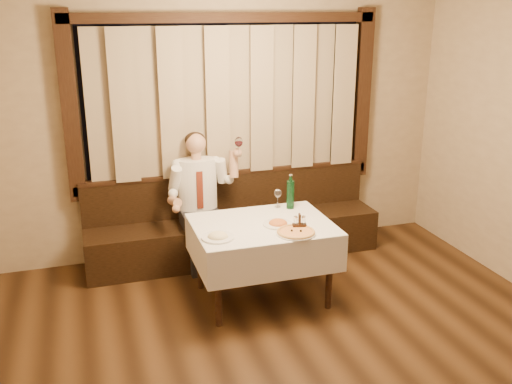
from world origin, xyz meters
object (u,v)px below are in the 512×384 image
object	(u,v)px
green_bottle	(290,194)
seated_man	(199,190)
pasta_red	(278,221)
pasta_cream	(218,234)
dining_table	(262,234)
pizza	(296,232)
cruet_caddy	(300,223)
banquette	(234,229)

from	to	relation	value
green_bottle	seated_man	size ratio (longest dim) A/B	0.24
pasta_red	pasta_cream	distance (m)	0.62
dining_table	seated_man	distance (m)	1.03
green_bottle	seated_man	xyz separation A→B (m)	(-0.78, 0.61, -0.08)
pizza	cruet_caddy	bearing A→B (deg)	55.66
pasta_red	seated_man	size ratio (longest dim) A/B	0.19
pasta_cream	seated_man	size ratio (longest dim) A/B	0.20
dining_table	pasta_cream	world-z (taller)	pasta_cream
green_bottle	dining_table	bearing A→B (deg)	-140.78
dining_table	green_bottle	bearing A→B (deg)	39.22
dining_table	banquette	bearing A→B (deg)	90.00
banquette	dining_table	bearing A→B (deg)	-90.00
dining_table	seated_man	world-z (taller)	seated_man
pasta_red	green_bottle	bearing A→B (deg)	55.98
banquette	pizza	bearing A→B (deg)	-81.44
pizza	pasta_red	xyz separation A→B (m)	(-0.08, 0.25, 0.02)
banquette	dining_table	size ratio (longest dim) A/B	2.52
banquette	pasta_red	size ratio (longest dim) A/B	11.60
banquette	pizza	distance (m)	1.44
pasta_cream	banquette	bearing A→B (deg)	69.03
pasta_red	pasta_cream	size ratio (longest dim) A/B	0.97
green_bottle	banquette	bearing A→B (deg)	119.19
pasta_red	banquette	bearing A→B (deg)	96.41
pasta_cream	dining_table	bearing A→B (deg)	24.65
dining_table	pasta_red	xyz separation A→B (m)	(0.12, -0.08, 0.14)
banquette	pasta_cream	size ratio (longest dim) A/B	11.22
pasta_red	seated_man	distance (m)	1.13
banquette	cruet_caddy	xyz separation A→B (m)	(0.28, -1.23, 0.49)
banquette	cruet_caddy	world-z (taller)	banquette
green_bottle	cruet_caddy	bearing A→B (deg)	-101.87
green_bottle	pasta_red	bearing A→B (deg)	-124.02
banquette	green_bottle	xyz separation A→B (m)	(0.39, -0.70, 0.59)
green_bottle	pizza	bearing A→B (deg)	-106.43
cruet_caddy	banquette	bearing A→B (deg)	115.39
pasta_red	seated_man	bearing A→B (deg)	116.89
pasta_cream	green_bottle	bearing A→B (deg)	31.81
pasta_cream	green_bottle	world-z (taller)	green_bottle
pasta_cream	cruet_caddy	size ratio (longest dim) A/B	2.10
green_bottle	pasta_cream	bearing A→B (deg)	-148.19
pizza	pasta_cream	distance (m)	0.69
banquette	pasta_red	distance (m)	1.21
pizza	cruet_caddy	xyz separation A→B (m)	(0.08, 0.12, 0.03)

